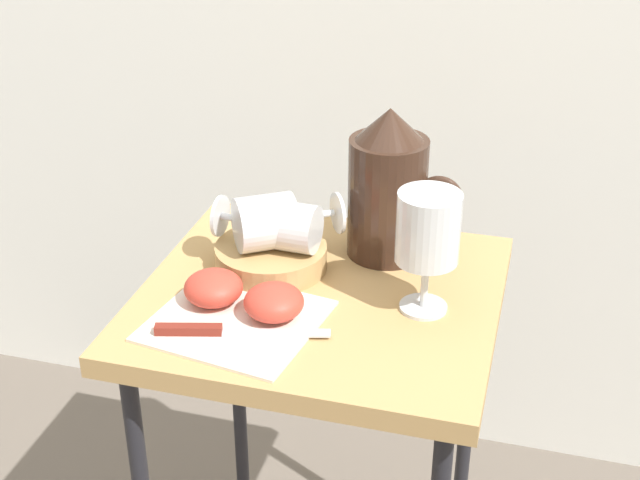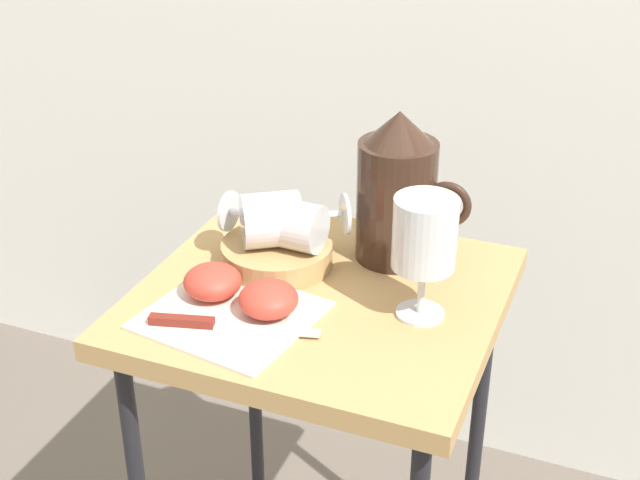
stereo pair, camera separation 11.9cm
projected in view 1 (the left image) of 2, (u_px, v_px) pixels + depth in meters
The scene contains 10 objects.
table at pixel (320, 338), 1.26m from camera, with size 0.49×0.45×0.68m.
linen_napkin at pixel (236, 321), 1.16m from camera, with size 0.21×0.19×0.00m, color silver.
basket_tray at pixel (271, 257), 1.28m from camera, with size 0.16×0.16×0.04m, color tan.
pitcher at pixel (388, 196), 1.28m from camera, with size 0.17×0.11×0.22m.
wine_glass_upright at pixel (428, 234), 1.13m from camera, with size 0.08×0.08×0.17m.
wine_glass_tipped_near at pixel (268, 222), 1.25m from camera, with size 0.16×0.14×0.08m.
wine_glass_tipped_far at pixel (284, 226), 1.25m from camera, with size 0.15×0.07×0.07m.
apple_half_left at pixel (213, 288), 1.18m from camera, with size 0.08×0.08×0.04m, color #CC3D2D.
apple_half_right at pixel (274, 302), 1.15m from camera, with size 0.08×0.08×0.04m, color #CC3D2D.
knife at pixel (216, 331), 1.13m from camera, with size 0.22×0.07×0.01m.
Camera 1 is at (0.28, -1.01, 1.32)m, focal length 50.20 mm.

